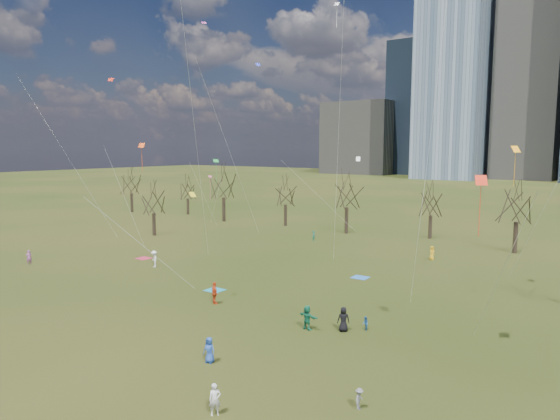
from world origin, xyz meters
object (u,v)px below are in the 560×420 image
Objects in this scene: blanket_navy at (360,277)px; person_0 at (209,350)px; blanket_crimson at (144,258)px; blanket_teal at (215,290)px; person_4 at (215,293)px; person_1 at (215,399)px.

person_0 is (1.25, -23.69, 0.79)m from blanket_navy.
blanket_crimson is at bearing -165.18° from blanket_navy.
person_0 is at bearing -32.89° from blanket_crimson.
person_4 is (2.74, -3.03, 0.92)m from blanket_teal.
blanket_teal is 1.00× the size of person_0.
person_0 is (10.32, -11.87, 0.79)m from blanket_teal.
blanket_teal is 15.75m from person_0.
blanket_navy is at bearing 14.82° from blanket_crimson.
blanket_crimson is (-16.04, 5.17, 0.00)m from blanket_teal.
person_1 is (14.68, -16.19, 0.79)m from blanket_teal.
person_1 is at bearing -78.65° from blanket_navy.
blanket_navy is 16.16m from person_4.
person_0 is at bearing -86.97° from blanket_navy.
person_0 is (26.36, -17.05, 0.79)m from blanket_crimson.
person_1 reaches higher than blanket_teal.
person_4 is at bearing -47.85° from blanket_teal.
person_0 reaches higher than blanket_teal.
person_4 is (-6.32, -14.85, 0.92)m from blanket_navy.
person_4 is at bearing 121.75° from person_0.
blanket_teal is 14.89m from blanket_navy.
blanket_crimson is at bearing 138.28° from person_0.
blanket_teal is 21.87m from person_1.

